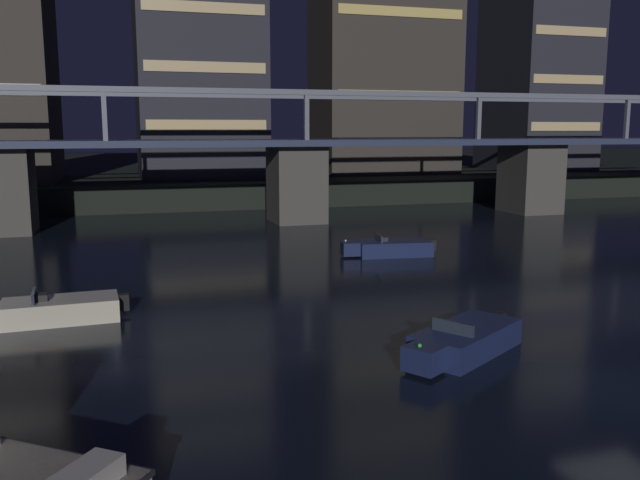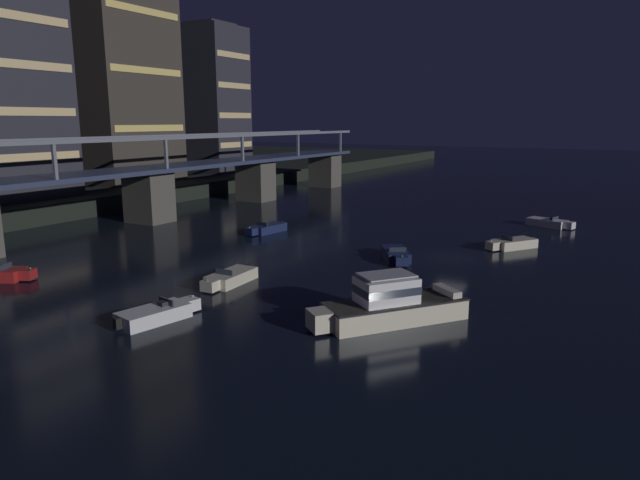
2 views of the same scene
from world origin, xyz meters
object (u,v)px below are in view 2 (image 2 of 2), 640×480
object	(u,v)px
tower_central	(123,42)
cabin_cruiser_near_left	(390,304)
speedboat_near_center	(230,278)
speedboat_near_right	(549,223)
tower_east_tall	(209,100)
river_bridge	(148,186)
speedboat_mid_right	(512,244)
speedboat_mid_left	(396,255)
speedboat_mid_center	(157,314)
speedboat_far_center	(266,228)

from	to	relation	value
tower_central	cabin_cruiser_near_left	world-z (taller)	tower_central
speedboat_near_center	speedboat_near_right	size ratio (longest dim) A/B	1.01
tower_east_tall	speedboat_near_center	xyz separation A→B (m)	(-47.45, -41.99, -13.98)
river_bridge	cabin_cruiser_near_left	size ratio (longest dim) A/B	10.00
cabin_cruiser_near_left	speedboat_mid_right	size ratio (longest dim) A/B	1.78
speedboat_mid_left	cabin_cruiser_near_left	bearing A→B (deg)	-158.94
tower_east_tall	speedboat_near_right	xyz separation A→B (m)	(-13.77, -57.71, -13.98)
speedboat_near_center	river_bridge	bearing A→B (deg)	57.29
tower_central	speedboat_mid_left	xyz separation A→B (m)	(-16.61, -48.41, -21.34)
cabin_cruiser_near_left	speedboat_near_center	xyz separation A→B (m)	(1.48, 12.51, -0.64)
tower_central	tower_east_tall	world-z (taller)	tower_central
tower_east_tall	cabin_cruiser_near_left	size ratio (longest dim) A/B	2.91
tower_central	speedboat_mid_center	size ratio (longest dim) A/B	7.56
river_bridge	tower_central	bearing A→B (deg)	52.36
speedboat_near_right	tower_east_tall	bearing A→B (deg)	76.58
tower_central	speedboat_near_right	xyz separation A→B (m)	(4.91, -56.87, -21.34)
cabin_cruiser_near_left	speedboat_far_center	bearing A→B (deg)	49.73
cabin_cruiser_near_left	speedboat_mid_right	distance (m)	22.69
tower_central	cabin_cruiser_near_left	bearing A→B (deg)	-119.40
speedboat_far_center	speedboat_near_right	bearing A→B (deg)	-54.03
cabin_cruiser_near_left	speedboat_near_center	bearing A→B (deg)	83.25
tower_central	cabin_cruiser_near_left	distance (m)	64.98
river_bridge	speedboat_mid_right	xyz separation A→B (m)	(6.29, -37.58, -3.61)
river_bridge	speedboat_mid_center	world-z (taller)	river_bridge
cabin_cruiser_near_left	speedboat_near_right	bearing A→B (deg)	-5.21
cabin_cruiser_near_left	speedboat_near_right	distance (m)	35.30
tower_east_tall	speedboat_far_center	xyz separation A→B (m)	(-31.25, -33.64, -13.98)
cabin_cruiser_near_left	speedboat_mid_right	world-z (taller)	cabin_cruiser_near_left
river_bridge	speedboat_mid_left	size ratio (longest dim) A/B	17.69
river_bridge	speedboat_mid_left	bearing A→B (deg)	-95.03
speedboat_near_right	speedboat_mid_left	size ratio (longest dim) A/B	1.07
speedboat_mid_center	speedboat_mid_right	size ratio (longest dim) A/B	1.10
tower_central	speedboat_near_center	xyz separation A→B (m)	(-28.76, -41.15, -21.34)
tower_east_tall	speedboat_far_center	world-z (taller)	tower_east_tall
speedboat_mid_left	speedboat_far_center	bearing A→B (deg)	75.46
speedboat_mid_center	river_bridge	bearing A→B (deg)	46.89
speedboat_near_center	speedboat_mid_left	bearing A→B (deg)	-30.88
river_bridge	tower_central	xyz separation A→B (m)	(13.94, 18.08, 17.74)
river_bridge	speedboat_mid_right	world-z (taller)	river_bridge
river_bridge	cabin_cruiser_near_left	xyz separation A→B (m)	(-16.30, -35.58, -2.97)
river_bridge	speedboat_far_center	bearing A→B (deg)	-84.63
speedboat_near_center	speedboat_far_center	distance (m)	18.23
speedboat_mid_right	cabin_cruiser_near_left	bearing A→B (deg)	174.93
speedboat_mid_right	speedboat_far_center	xyz separation A→B (m)	(-4.91, 22.88, 0.00)
river_bridge	speedboat_near_right	bearing A→B (deg)	-64.07
speedboat_mid_left	speedboat_mid_center	world-z (taller)	same
cabin_cruiser_near_left	speedboat_near_right	world-z (taller)	cabin_cruiser_near_left
speedboat_near_center	speedboat_mid_center	bearing A→B (deg)	-171.74
tower_central	cabin_cruiser_near_left	xyz separation A→B (m)	(-30.24, -53.66, -20.71)
speedboat_far_center	speedboat_mid_left	bearing A→B (deg)	-104.54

